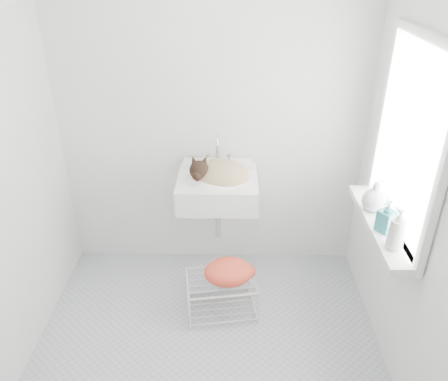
{
  "coord_description": "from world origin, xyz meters",
  "views": [
    {
      "loc": [
        0.14,
        -1.98,
        2.24
      ],
      "look_at": [
        0.1,
        0.5,
        0.88
      ],
      "focal_mm": 35.6,
      "sensor_mm": 36.0,
      "label": 1
    }
  ],
  "objects_px": {
    "cat": "(219,174)",
    "bottle_b": "(384,230)",
    "wire_rack": "(221,293)",
    "bottle_a": "(393,248)",
    "bottle_c": "(373,209)",
    "sink": "(217,177)"
  },
  "relations": [
    {
      "from": "cat",
      "to": "bottle_b",
      "type": "xyz_separation_m",
      "value": [
        0.94,
        -0.62,
        -0.04
      ]
    },
    {
      "from": "wire_rack",
      "to": "bottle_a",
      "type": "xyz_separation_m",
      "value": [
        0.92,
        -0.42,
        0.7
      ]
    },
    {
      "from": "bottle_a",
      "to": "bottle_c",
      "type": "relative_size",
      "value": 1.06
    },
    {
      "from": "cat",
      "to": "bottle_c",
      "type": "distance_m",
      "value": 1.02
    },
    {
      "from": "cat",
      "to": "wire_rack",
      "type": "xyz_separation_m",
      "value": [
        0.02,
        -0.37,
        -0.74
      ]
    },
    {
      "from": "sink",
      "to": "cat",
      "type": "height_order",
      "value": "cat"
    },
    {
      "from": "sink",
      "to": "wire_rack",
      "type": "bearing_deg",
      "value": -85.13
    },
    {
      "from": "bottle_b",
      "to": "bottle_c",
      "type": "xyz_separation_m",
      "value": [
        0.0,
        0.23,
        0.0
      ]
    },
    {
      "from": "sink",
      "to": "bottle_c",
      "type": "distance_m",
      "value": 1.04
    },
    {
      "from": "bottle_b",
      "to": "bottle_c",
      "type": "relative_size",
      "value": 0.99
    },
    {
      "from": "sink",
      "to": "cat",
      "type": "xyz_separation_m",
      "value": [
        0.01,
        -0.02,
        0.04
      ]
    },
    {
      "from": "bottle_b",
      "to": "wire_rack",
      "type": "bearing_deg",
      "value": 164.78
    },
    {
      "from": "sink",
      "to": "wire_rack",
      "type": "xyz_separation_m",
      "value": [
        0.03,
        -0.38,
        -0.7
      ]
    },
    {
      "from": "cat",
      "to": "bottle_b",
      "type": "distance_m",
      "value": 1.12
    },
    {
      "from": "bottle_a",
      "to": "bottle_c",
      "type": "height_order",
      "value": "bottle_a"
    },
    {
      "from": "cat",
      "to": "bottle_b",
      "type": "height_order",
      "value": "cat"
    },
    {
      "from": "cat",
      "to": "bottle_b",
      "type": "relative_size",
      "value": 2.17
    },
    {
      "from": "cat",
      "to": "bottle_c",
      "type": "xyz_separation_m",
      "value": [
        0.94,
        -0.39,
        -0.04
      ]
    },
    {
      "from": "bottle_a",
      "to": "bottle_c",
      "type": "distance_m",
      "value": 0.39
    },
    {
      "from": "sink",
      "to": "wire_rack",
      "type": "relative_size",
      "value": 1.21
    },
    {
      "from": "wire_rack",
      "to": "bottle_a",
      "type": "height_order",
      "value": "bottle_a"
    },
    {
      "from": "sink",
      "to": "cat",
      "type": "relative_size",
      "value": 1.36
    }
  ]
}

